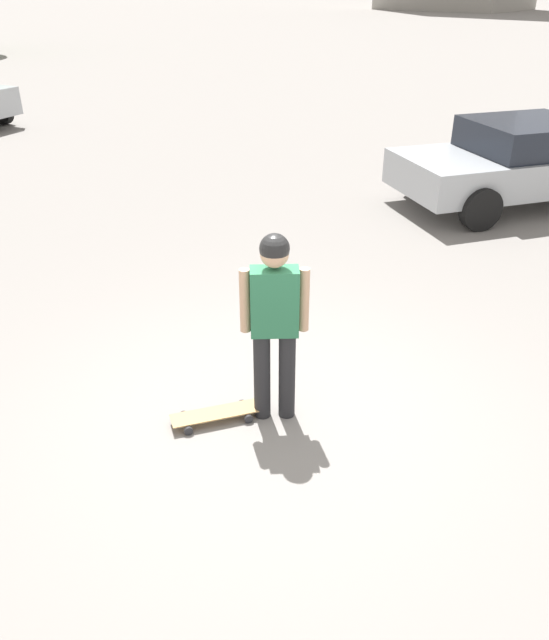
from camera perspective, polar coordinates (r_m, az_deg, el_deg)
ground_plane at (r=5.80m, az=0.00°, el=-8.62°), size 220.00×220.00×0.00m
person at (r=5.23m, az=0.00°, el=0.47°), size 0.45×0.43×1.77m
skateboard at (r=5.71m, az=-5.38°, el=-8.56°), size 0.59×0.80×0.09m
car_parked_near at (r=11.74m, az=21.46°, el=13.32°), size 3.71×4.50×1.42m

